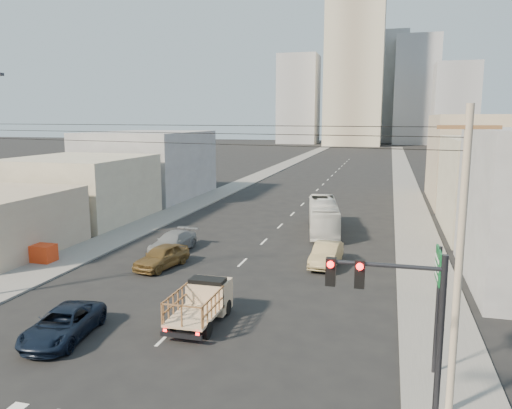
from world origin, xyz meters
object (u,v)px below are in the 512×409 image
at_px(navy_pickup, 63,324).
at_px(sedan_grey, 173,242).
at_px(sedan_tan, 326,254).
at_px(utility_pole, 459,261).
at_px(sedan_brown, 162,256).
at_px(flatbed_pickup, 202,300).
at_px(crate_stack, 41,253).
at_px(traffic_signal, 401,320).
at_px(city_bus, 323,216).
at_px(green_sign, 438,280).

relative_size(navy_pickup, sedan_grey, 0.98).
distance_m(sedan_tan, utility_pole, 17.46).
xyz_separation_m(navy_pickup, sedan_brown, (-0.47, 10.88, 0.09)).
distance_m(navy_pickup, sedan_grey, 14.84).
bearing_deg(flatbed_pickup, crate_stack, 154.94).
distance_m(traffic_signal, utility_pole, 3.24).
height_order(sedan_brown, traffic_signal, traffic_signal).
bearing_deg(utility_pole, navy_pickup, 174.01).
bearing_deg(flatbed_pickup, utility_pole, -24.99).
distance_m(sedan_tan, traffic_signal, 19.08).
xyz_separation_m(sedan_brown, traffic_signal, (14.49, -15.04, 3.33)).
xyz_separation_m(city_bus, utility_pole, (7.45, -25.68, 3.82)).
distance_m(utility_pole, crate_stack, 27.41).
height_order(utility_pole, crate_stack, utility_pole).
distance_m(city_bus, sedan_grey, 13.46).
height_order(flatbed_pickup, crate_stack, flatbed_pickup).
height_order(flatbed_pickup, city_bus, city_bus).
xyz_separation_m(sedan_grey, traffic_signal, (15.46, -18.93, 3.37)).
relative_size(flatbed_pickup, traffic_signal, 0.73).
relative_size(sedan_grey, utility_pole, 0.49).
distance_m(green_sign, utility_pole, 2.91).
height_order(sedan_brown, crate_stack, sedan_brown).
bearing_deg(traffic_signal, sedan_tan, 103.04).
xyz_separation_m(sedan_grey, utility_pole, (17.19, -16.42, 4.48)).
bearing_deg(utility_pole, sedan_brown, 142.29).
bearing_deg(traffic_signal, green_sign, 74.45).
relative_size(sedan_grey, green_sign, 0.97).
xyz_separation_m(navy_pickup, green_sign, (15.41, 0.85, 3.08)).
xyz_separation_m(sedan_grey, crate_stack, (-7.31, -4.98, -0.01)).
height_order(green_sign, crate_stack, green_sign).
xyz_separation_m(flatbed_pickup, green_sign, (10.18, -2.40, 2.65)).
bearing_deg(green_sign, sedan_tan, 112.96).
bearing_deg(sedan_tan, flatbed_pickup, -109.04).
relative_size(navy_pickup, sedan_tan, 1.05).
bearing_deg(traffic_signal, sedan_brown, 133.92).
relative_size(flatbed_pickup, sedan_grey, 0.91).
bearing_deg(utility_pole, crate_stack, 154.97).
relative_size(flatbed_pickup, green_sign, 0.88).
xyz_separation_m(navy_pickup, city_bus, (8.30, 24.03, 0.71)).
bearing_deg(flatbed_pickup, green_sign, -13.28).
xyz_separation_m(sedan_brown, crate_stack, (-8.29, -1.10, -0.06)).
distance_m(traffic_signal, crate_stack, 26.92).
relative_size(flatbed_pickup, crate_stack, 2.45).
relative_size(navy_pickup, city_bus, 0.48).
height_order(sedan_tan, crate_stack, sedan_tan).
bearing_deg(city_bus, traffic_signal, -87.83).
relative_size(traffic_signal, crate_stack, 3.33).
height_order(sedan_grey, green_sign, green_sign).
bearing_deg(flatbed_pickup, navy_pickup, -148.14).
bearing_deg(sedan_grey, sedan_brown, -69.88).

